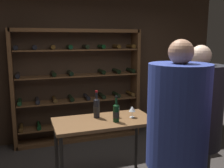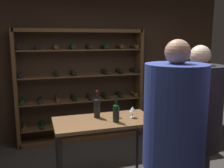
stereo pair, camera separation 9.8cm
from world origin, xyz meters
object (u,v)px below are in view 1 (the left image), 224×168
tasting_table (104,127)px  person_host_in_suit (196,125)px  wine_rack (79,86)px  wine_crate (195,141)px  person_guest_blue_shirt (177,140)px  wine_glass_stemmed_left (117,110)px  wine_bottle_amber_reserve (116,113)px  wine_bottle_green_slim (97,108)px  wine_glass_stemmed_right (132,109)px

tasting_table → person_host_in_suit: (0.76, -0.81, 0.21)m
wine_rack → wine_crate: size_ratio=4.84×
wine_crate → person_guest_blue_shirt: bearing=-132.3°
tasting_table → wine_crate: bearing=14.6°
person_host_in_suit → wine_glass_stemmed_left: size_ratio=12.93×
person_guest_blue_shirt → wine_bottle_amber_reserve: 1.04m
person_host_in_suit → wine_crate: (0.99, 1.26, -0.83)m
person_guest_blue_shirt → wine_glass_stemmed_left: (-0.12, 1.17, -0.05)m
wine_bottle_green_slim → tasting_table: bearing=-64.3°
tasting_table → wine_bottle_green_slim: bearing=115.7°
wine_crate → wine_glass_stemmed_left: (-1.57, -0.42, 0.82)m
wine_rack → wine_bottle_green_slim: wine_rack is taller
tasting_table → wine_glass_stemmed_right: 0.43m
tasting_table → person_guest_blue_shirt: size_ratio=0.66×
tasting_table → wine_crate: (1.75, 0.46, -0.62)m
person_guest_blue_shirt → person_host_in_suit: 0.57m
tasting_table → wine_bottle_amber_reserve: bearing=-44.5°
wine_glass_stemmed_left → wine_crate: bearing=15.1°
wine_bottle_amber_reserve → wine_glass_stemmed_right: bearing=20.5°
tasting_table → person_host_in_suit: person_host_in_suit is taller
tasting_table → wine_glass_stemmed_left: size_ratio=8.81×
wine_rack → wine_glass_stemmed_right: wine_rack is taller
wine_crate → wine_bottle_green_slim: bearing=-169.5°
wine_bottle_amber_reserve → wine_glass_stemmed_left: (0.06, 0.15, -0.02)m
wine_rack → person_guest_blue_shirt: bearing=-84.1°
wine_rack → person_host_in_suit: (0.74, -2.40, -0.02)m
person_host_in_suit → wine_glass_stemmed_left: (-0.58, 0.84, -0.01)m
wine_crate → person_host_in_suit: bearing=-128.1°
wine_bottle_green_slim → wine_glass_stemmed_left: size_ratio=2.51×
person_host_in_suit → wine_bottle_green_slim: (-0.82, 0.93, 0.02)m
wine_rack → tasting_table: size_ratio=1.87×
wine_glass_stemmed_right → wine_bottle_green_slim: bearing=161.6°
wine_rack → person_guest_blue_shirt: (0.28, -2.73, 0.01)m
person_guest_blue_shirt → wine_crate: 2.33m
wine_bottle_green_slim → wine_glass_stemmed_left: bearing=-20.0°
wine_bottle_green_slim → wine_bottle_amber_reserve: bearing=-53.3°
wine_glass_stemmed_right → wine_glass_stemmed_left: size_ratio=1.06×
wine_bottle_green_slim → wine_glass_stemmed_right: (0.43, -0.14, -0.02)m
wine_rack → wine_bottle_amber_reserve: size_ratio=7.19×
person_host_in_suit → wine_crate: 1.81m
person_host_in_suit → wine_bottle_amber_reserve: (-0.64, 0.69, 0.00)m
wine_glass_stemmed_left → person_guest_blue_shirt: bearing=-84.4°
wine_crate → wine_glass_stemmed_right: size_ratio=3.23×
tasting_table → person_guest_blue_shirt: bearing=-75.3°
wine_bottle_amber_reserve → wine_glass_stemmed_left: size_ratio=2.29×
wine_crate → wine_glass_stemmed_left: size_ratio=3.41×
wine_glass_stemmed_left → wine_rack: bearing=96.1°
wine_crate → wine_bottle_amber_reserve: size_ratio=1.49×
person_host_in_suit → wine_glass_stemmed_right: size_ratio=12.25×
wine_rack → person_host_in_suit: 2.51m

